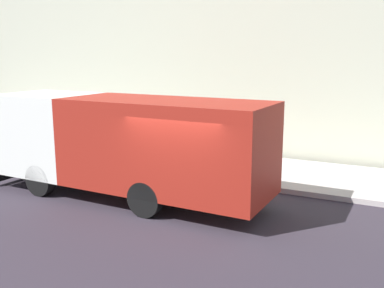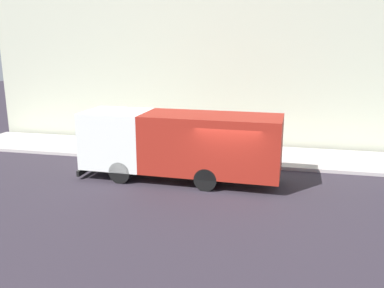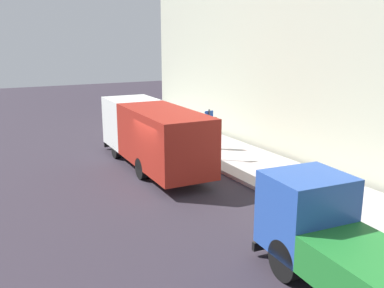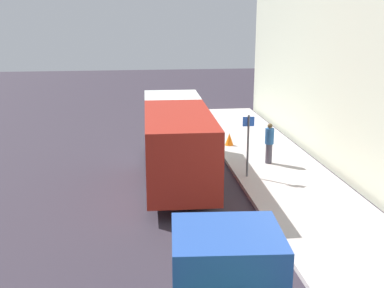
{
  "view_description": "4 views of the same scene",
  "coord_description": "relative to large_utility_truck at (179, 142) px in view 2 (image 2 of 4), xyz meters",
  "views": [
    {
      "loc": [
        -8.95,
        -4.71,
        3.92
      ],
      "look_at": [
        0.61,
        0.0,
        1.75
      ],
      "focal_mm": 40.58,
      "sensor_mm": 36.0,
      "label": 1
    },
    {
      "loc": [
        -14.95,
        -1.95,
        5.59
      ],
      "look_at": [
        1.07,
        1.7,
        1.48
      ],
      "focal_mm": 37.89,
      "sensor_mm": 36.0,
      "label": 2
    },
    {
      "loc": [
        -6.44,
        -15.05,
        5.67
      ],
      "look_at": [
        1.5,
        -0.22,
        1.52
      ],
      "focal_mm": 39.82,
      "sensor_mm": 36.0,
      "label": 3
    },
    {
      "loc": [
        -0.81,
        -15.08,
        6.09
      ],
      "look_at": [
        1.26,
        1.51,
        1.53
      ],
      "focal_mm": 44.37,
      "sensor_mm": 36.0,
      "label": 4
    }
  ],
  "objects": [
    {
      "name": "building_facade",
      "position": [
        6.53,
        -2.16,
        4.6
      ],
      "size": [
        0.5,
        30.0,
        12.4
      ],
      "primitive_type": "cube",
      "color": "#B8BCA4",
      "rests_on": "ground"
    },
    {
      "name": "large_utility_truck",
      "position": [
        0.0,
        0.0,
        0.0
      ],
      "size": [
        2.52,
        8.39,
        2.81
      ],
      "rotation": [
        0.0,
        0.0,
        -0.03
      ],
      "color": "silver",
      "rests_on": "ground"
    },
    {
      "name": "traffic_cone_orange",
      "position": [
        2.87,
        3.97,
        -1.16
      ],
      "size": [
        0.41,
        0.41,
        0.58
      ],
      "primitive_type": "cone",
      "color": "orange",
      "rests_on": "sidewalk"
    },
    {
      "name": "ground",
      "position": [
        -0.74,
        -2.16,
        -1.6
      ],
      "size": [
        80.0,
        80.0,
        0.0
      ],
      "primitive_type": "plane",
      "color": "#2E2732"
    },
    {
      "name": "street_sign_post",
      "position": [
        2.65,
        -0.52,
        -0.04
      ],
      "size": [
        0.44,
        0.08,
        2.38
      ],
      "color": "#4C5156",
      "rests_on": "sidewalk"
    },
    {
      "name": "sidewalk",
      "position": [
        4.15,
        -2.16,
        -1.53
      ],
      "size": [
        3.77,
        30.0,
        0.15
      ],
      "primitive_type": "cube",
      "color": "#B3ABA8",
      "rests_on": "ground"
    },
    {
      "name": "pedestrian_walking",
      "position": [
        3.93,
        1.01,
        -0.56
      ],
      "size": [
        0.49,
        0.49,
        1.69
      ],
      "rotation": [
        0.0,
        0.0,
        3.61
      ],
      "color": "#45414D",
      "rests_on": "sidewalk"
    }
  ]
}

